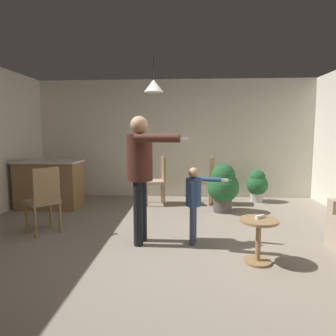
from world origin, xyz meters
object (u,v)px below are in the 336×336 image
(dining_chair_by_counter, at_px, (44,198))
(spare_remote_on_table, at_px, (260,217))
(person_child, at_px, (194,197))
(dining_chair_near_wall, at_px, (206,178))
(side_table_by_couch, at_px, (258,236))
(kitchen_counter, at_px, (49,184))
(dining_chair_centre_back, at_px, (158,178))
(person_adult, at_px, (141,166))
(potted_plant_corner, at_px, (257,184))
(potted_plant_by_wall, at_px, (223,186))

(dining_chair_by_counter, height_order, spare_remote_on_table, dining_chair_by_counter)
(person_child, relative_size, dining_chair_near_wall, 1.05)
(side_table_by_couch, distance_m, dining_chair_by_counter, 3.05)
(kitchen_counter, height_order, dining_chair_by_counter, dining_chair_by_counter)
(person_child, xyz_separation_m, dining_chair_by_counter, (-2.20, 0.27, -0.10))
(dining_chair_centre_back, bearing_deg, spare_remote_on_table, -164.87)
(kitchen_counter, height_order, person_child, person_child)
(person_adult, relative_size, spare_remote_on_table, 13.23)
(potted_plant_corner, distance_m, spare_remote_on_table, 3.14)
(kitchen_counter, relative_size, dining_chair_centre_back, 1.26)
(kitchen_counter, height_order, dining_chair_centre_back, dining_chair_centre_back)
(side_table_by_couch, relative_size, dining_chair_by_counter, 0.52)
(dining_chair_centre_back, relative_size, potted_plant_by_wall, 1.09)
(kitchen_counter, xyz_separation_m, side_table_by_couch, (3.56, -2.33, -0.15))
(kitchen_counter, relative_size, person_adult, 0.73)
(kitchen_counter, height_order, potted_plant_by_wall, kitchen_counter)
(person_child, height_order, dining_chair_near_wall, person_child)
(person_adult, relative_size, person_child, 1.65)
(side_table_by_couch, relative_size, person_child, 0.50)
(dining_chair_by_counter, xyz_separation_m, dining_chair_near_wall, (2.52, 2.01, 0.00))
(side_table_by_couch, height_order, dining_chair_by_counter, dining_chair_by_counter)
(side_table_by_couch, distance_m, person_adult, 1.70)
(side_table_by_couch, distance_m, dining_chair_centre_back, 3.11)
(side_table_by_couch, xyz_separation_m, spare_remote_on_table, (0.02, 0.04, 0.21))
(spare_remote_on_table, bearing_deg, side_table_by_couch, -113.49)
(person_adult, bearing_deg, potted_plant_corner, 148.90)
(side_table_by_couch, xyz_separation_m, dining_chair_by_counter, (-2.93, 0.83, 0.22))
(dining_chair_by_counter, height_order, dining_chair_centre_back, same)
(person_adult, distance_m, potted_plant_corner, 3.42)
(side_table_by_couch, xyz_separation_m, potted_plant_by_wall, (-0.13, 2.21, 0.18))
(dining_chair_by_counter, height_order, potted_plant_corner, dining_chair_by_counter)
(spare_remote_on_table, bearing_deg, potted_plant_corner, 77.14)
(kitchen_counter, distance_m, dining_chair_by_counter, 1.63)
(spare_remote_on_table, bearing_deg, person_adult, 161.44)
(dining_chair_centre_back, bearing_deg, side_table_by_couch, -165.56)
(person_adult, relative_size, dining_chair_centre_back, 1.72)
(dining_chair_by_counter, bearing_deg, person_adult, -57.82)
(dining_chair_centre_back, xyz_separation_m, potted_plant_corner, (2.14, 0.34, -0.16))
(person_adult, bearing_deg, kitchen_counter, -121.33)
(kitchen_counter, xyz_separation_m, dining_chair_near_wall, (3.15, 0.51, 0.07))
(person_adult, xyz_separation_m, potted_plant_corner, (2.16, 2.56, -0.68))
(kitchen_counter, xyz_separation_m, person_adult, (2.12, -1.80, 0.59))
(dining_chair_by_counter, bearing_deg, kitchen_counter, 65.97)
(dining_chair_centre_back, relative_size, spare_remote_on_table, 7.69)
(potted_plant_by_wall, bearing_deg, side_table_by_couch, -86.56)
(spare_remote_on_table, bearing_deg, dining_chair_near_wall, 98.66)
(kitchen_counter, distance_m, dining_chair_centre_back, 2.18)
(kitchen_counter, bearing_deg, dining_chair_centre_back, 11.43)
(dining_chair_by_counter, height_order, potted_plant_by_wall, dining_chair_by_counter)
(kitchen_counter, relative_size, potted_plant_by_wall, 1.37)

